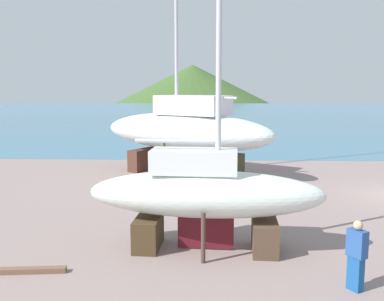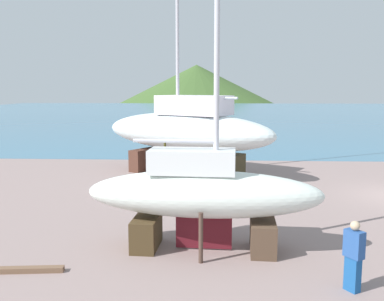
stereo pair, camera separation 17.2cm
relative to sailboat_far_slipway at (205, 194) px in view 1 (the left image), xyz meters
The scene contains 8 objects.
sea_water 69.46m from the sailboat_far_slipway, 83.00° to the left, with size 133.97×106.26×0.01m, color teal.
headland_hill 191.55m from the sailboat_far_slipway, 92.29° to the left, with size 122.64×122.64×30.30m, color #3F5D2A.
sailboat_far_slipway is the anchor object (origin of this frame).
sailboat_mid_port 11.25m from the sailboat_far_slipway, 95.93° to the left, with size 10.57×8.23×15.64m.
worker 4.33m from the sailboat_far_slipway, 35.19° to the right, with size 0.44×0.50×1.65m.
barrel_by_slipway 5.60m from the sailboat_far_slipway, 93.98° to the left, with size 0.62×0.62×0.84m, color #3A526E.
timber_long_fore 5.27m from the sailboat_far_slipway, 158.45° to the right, with size 2.39×0.22×0.13m, color brown.
timber_long_aft 8.39m from the sailboat_far_slipway, 61.41° to the left, with size 2.24×0.20×0.11m, color brown.
Camera 1 is at (-8.35, -18.71, 4.61)m, focal length 41.18 mm.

